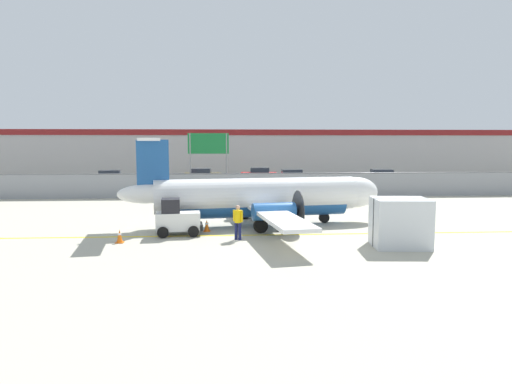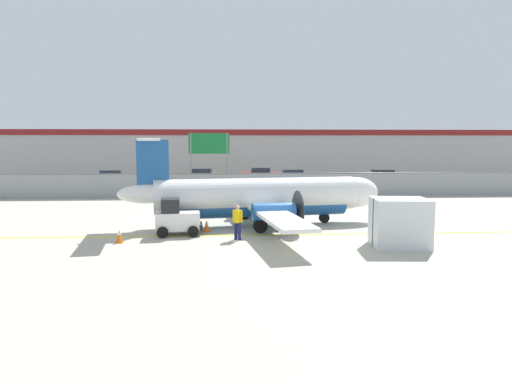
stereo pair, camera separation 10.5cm
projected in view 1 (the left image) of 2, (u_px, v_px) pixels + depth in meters
The scene contains 18 objects.
ground_plane at pixel (287, 235), 23.32m from camera, with size 140.00×140.00×0.01m.
perimeter_fence at pixel (263, 184), 39.07m from camera, with size 98.00×0.10×2.10m.
parking_lot_strip at pixel (254, 184), 50.59m from camera, with size 98.00×17.00×0.12m.
background_building at pixel (247, 152), 68.59m from camera, with size 91.00×8.10×6.50m.
commuter_airplane at pixel (262, 197), 25.85m from camera, with size 15.01×16.06×4.92m.
baggage_tug at pixel (177, 219), 23.10m from camera, with size 2.43×1.58×1.88m.
ground_crew_worker at pixel (238, 220), 22.00m from camera, with size 0.51×0.47×1.70m.
cargo_container at pixel (400, 223), 20.55m from camera, with size 2.55×2.19×2.20m.
traffic_cone_near_left at pixel (120, 236), 21.41m from camera, with size 0.36×0.36×0.64m.
traffic_cone_near_right at pixel (207, 226), 24.15m from camera, with size 0.36×0.36×0.64m.
parked_car_0 at pixel (111, 177), 49.54m from camera, with size 4.38×2.42×1.58m.
parked_car_1 at pixel (152, 181), 45.43m from camera, with size 4.39×2.43×1.58m.
parked_car_2 at pixel (202, 175), 52.67m from camera, with size 4.31×2.23×1.58m.
parked_car_3 at pixel (259, 174), 54.28m from camera, with size 4.35×2.34×1.58m.
parked_car_4 at pixel (293, 177), 50.67m from camera, with size 4.21×2.02×1.58m.
parked_car_5 at pixel (365, 181), 45.07m from camera, with size 4.27×2.14×1.58m.
parked_car_6 at pixel (381, 177), 50.87m from camera, with size 4.22×2.04×1.58m.
highway_sign at pixel (208, 149), 40.15m from camera, with size 3.60×0.14×5.50m.
Camera 1 is at (-3.07, -20.79, 4.71)m, focal length 32.00 mm.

